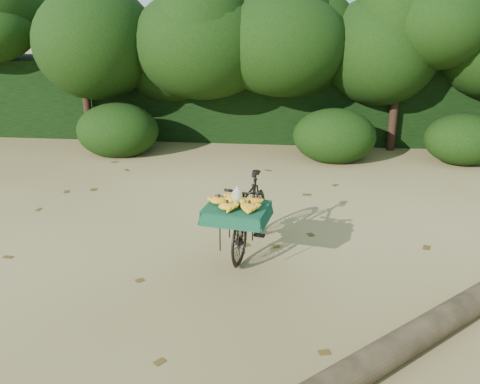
# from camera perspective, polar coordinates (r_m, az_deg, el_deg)

# --- Properties ---
(ground) EXTENTS (80.00, 80.00, 0.00)m
(ground) POSITION_cam_1_polar(r_m,az_deg,el_deg) (6.55, -0.53, -6.54)
(ground) COLOR tan
(ground) RESTS_ON ground
(vendor_bicycle) EXTENTS (0.85, 1.76, 0.98)m
(vendor_bicycle) POSITION_cam_1_polar(r_m,az_deg,el_deg) (6.38, 1.06, -2.38)
(vendor_bicycle) COLOR black
(vendor_bicycle) RESTS_ON ground
(fallen_log) EXTENTS (2.96, 2.77, 0.27)m
(fallen_log) POSITION_cam_1_polar(r_m,az_deg,el_deg) (5.26, 21.34, -13.54)
(fallen_log) COLOR brown
(fallen_log) RESTS_ON ground
(hedge_backdrop) EXTENTS (26.00, 1.80, 1.80)m
(hedge_backdrop) POSITION_cam_1_polar(r_m,az_deg,el_deg) (12.31, 2.96, 10.45)
(hedge_backdrop) COLOR black
(hedge_backdrop) RESTS_ON ground
(tree_row) EXTENTS (14.50, 2.00, 4.00)m
(tree_row) POSITION_cam_1_polar(r_m,az_deg,el_deg) (11.44, -0.56, 15.31)
(tree_row) COLOR black
(tree_row) RESTS_ON ground
(bush_clumps) EXTENTS (8.80, 1.70, 0.90)m
(bush_clumps) POSITION_cam_1_polar(r_m,az_deg,el_deg) (10.42, 5.01, 6.14)
(bush_clumps) COLOR black
(bush_clumps) RESTS_ON ground
(leaf_litter) EXTENTS (7.00, 7.30, 0.01)m
(leaf_litter) POSITION_cam_1_polar(r_m,az_deg,el_deg) (7.13, 0.08, -4.19)
(leaf_litter) COLOR #503B15
(leaf_litter) RESTS_ON ground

